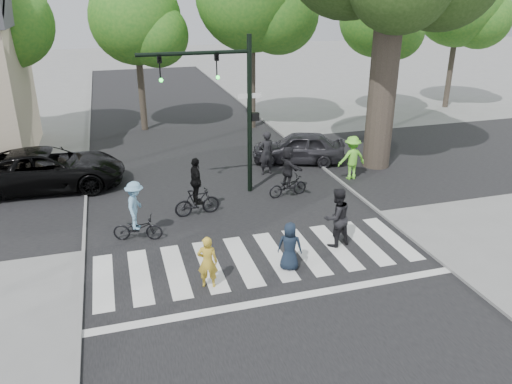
{
  "coord_description": "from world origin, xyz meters",
  "views": [
    {
      "loc": [
        -3.81,
        -11.48,
        7.53
      ],
      "look_at": [
        0.5,
        3.0,
        1.3
      ],
      "focal_mm": 35.0,
      "sensor_mm": 36.0,
      "label": 1
    }
  ],
  "objects_px": {
    "cyclist_mid": "(197,192)",
    "pedestrian_adult": "(337,217)",
    "pedestrian_child": "(290,246)",
    "car_suv": "(48,169)",
    "traffic_signal": "(227,94)",
    "cyclist_right": "(288,174)",
    "car_grey": "(298,147)",
    "pedestrian_woman": "(208,262)",
    "cyclist_left": "(136,215)"
  },
  "relations": [
    {
      "from": "cyclist_mid",
      "to": "cyclist_right",
      "type": "height_order",
      "value": "cyclist_mid"
    },
    {
      "from": "pedestrian_adult",
      "to": "car_grey",
      "type": "relative_size",
      "value": 0.45
    },
    {
      "from": "pedestrian_adult",
      "to": "cyclist_right",
      "type": "relative_size",
      "value": 0.95
    },
    {
      "from": "cyclist_left",
      "to": "cyclist_right",
      "type": "distance_m",
      "value": 6.17
    },
    {
      "from": "car_suv",
      "to": "pedestrian_adult",
      "type": "bearing_deg",
      "value": -127.09
    },
    {
      "from": "traffic_signal",
      "to": "cyclist_mid",
      "type": "distance_m",
      "value": 3.77
    },
    {
      "from": "traffic_signal",
      "to": "cyclist_right",
      "type": "distance_m",
      "value": 3.78
    },
    {
      "from": "pedestrian_child",
      "to": "cyclist_mid",
      "type": "distance_m",
      "value": 4.76
    },
    {
      "from": "pedestrian_woman",
      "to": "pedestrian_adult",
      "type": "height_order",
      "value": "pedestrian_adult"
    },
    {
      "from": "pedestrian_woman",
      "to": "car_suv",
      "type": "xyz_separation_m",
      "value": [
        -4.67,
        8.82,
        0.07
      ]
    },
    {
      "from": "traffic_signal",
      "to": "cyclist_right",
      "type": "relative_size",
      "value": 2.99
    },
    {
      "from": "cyclist_left",
      "to": "cyclist_mid",
      "type": "xyz_separation_m",
      "value": [
        2.16,
        1.32,
        0.01
      ]
    },
    {
      "from": "car_suv",
      "to": "pedestrian_woman",
      "type": "bearing_deg",
      "value": -148.75
    },
    {
      "from": "pedestrian_adult",
      "to": "car_grey",
      "type": "xyz_separation_m",
      "value": [
        1.76,
        7.81,
        -0.23
      ]
    },
    {
      "from": "traffic_signal",
      "to": "pedestrian_woman",
      "type": "bearing_deg",
      "value": -108.63
    },
    {
      "from": "pedestrian_child",
      "to": "pedestrian_adult",
      "type": "bearing_deg",
      "value": -129.37
    },
    {
      "from": "pedestrian_woman",
      "to": "cyclist_mid",
      "type": "relative_size",
      "value": 0.7
    },
    {
      "from": "traffic_signal",
      "to": "cyclist_mid",
      "type": "xyz_separation_m",
      "value": [
        -1.56,
        -1.63,
        -3.03
      ]
    },
    {
      "from": "cyclist_mid",
      "to": "car_grey",
      "type": "bearing_deg",
      "value": 38.48
    },
    {
      "from": "traffic_signal",
      "to": "cyclist_right",
      "type": "height_order",
      "value": "traffic_signal"
    },
    {
      "from": "traffic_signal",
      "to": "car_suv",
      "type": "distance_m",
      "value": 7.88
    },
    {
      "from": "pedestrian_woman",
      "to": "pedestrian_adult",
      "type": "distance_m",
      "value": 4.46
    },
    {
      "from": "cyclist_right",
      "to": "car_grey",
      "type": "distance_m",
      "value": 4.1
    },
    {
      "from": "cyclist_left",
      "to": "cyclist_right",
      "type": "relative_size",
      "value": 0.99
    },
    {
      "from": "traffic_signal",
      "to": "cyclist_mid",
      "type": "height_order",
      "value": "traffic_signal"
    },
    {
      "from": "pedestrian_woman",
      "to": "pedestrian_child",
      "type": "distance_m",
      "value": 2.43
    },
    {
      "from": "pedestrian_adult",
      "to": "car_suv",
      "type": "xyz_separation_m",
      "value": [
        -8.97,
        7.63,
        -0.13
      ]
    },
    {
      "from": "pedestrian_child",
      "to": "cyclist_mid",
      "type": "height_order",
      "value": "cyclist_mid"
    },
    {
      "from": "pedestrian_adult",
      "to": "cyclist_right",
      "type": "bearing_deg",
      "value": -101.92
    },
    {
      "from": "traffic_signal",
      "to": "cyclist_mid",
      "type": "relative_size",
      "value": 2.82
    },
    {
      "from": "pedestrian_woman",
      "to": "cyclist_left",
      "type": "distance_m",
      "value": 3.67
    },
    {
      "from": "traffic_signal",
      "to": "cyclist_mid",
      "type": "bearing_deg",
      "value": -133.78
    },
    {
      "from": "pedestrian_woman",
      "to": "car_suv",
      "type": "height_order",
      "value": "car_suv"
    },
    {
      "from": "cyclist_left",
      "to": "traffic_signal",
      "type": "bearing_deg",
      "value": 38.41
    },
    {
      "from": "cyclist_right",
      "to": "car_grey",
      "type": "relative_size",
      "value": 0.48
    },
    {
      "from": "cyclist_left",
      "to": "car_grey",
      "type": "xyz_separation_m",
      "value": [
        7.66,
        5.7,
        -0.14
      ]
    },
    {
      "from": "cyclist_mid",
      "to": "pedestrian_adult",
      "type": "bearing_deg",
      "value": -42.54
    },
    {
      "from": "cyclist_left",
      "to": "cyclist_right",
      "type": "height_order",
      "value": "cyclist_right"
    },
    {
      "from": "pedestrian_adult",
      "to": "cyclist_right",
      "type": "height_order",
      "value": "cyclist_right"
    },
    {
      "from": "pedestrian_adult",
      "to": "cyclist_mid",
      "type": "distance_m",
      "value": 5.08
    },
    {
      "from": "car_grey",
      "to": "cyclist_right",
      "type": "bearing_deg",
      "value": -6.36
    },
    {
      "from": "cyclist_mid",
      "to": "car_suv",
      "type": "xyz_separation_m",
      "value": [
        -5.22,
        4.2,
        -0.05
      ]
    },
    {
      "from": "cyclist_right",
      "to": "car_grey",
      "type": "height_order",
      "value": "cyclist_right"
    },
    {
      "from": "car_suv",
      "to": "cyclist_right",
      "type": "bearing_deg",
      "value": -108.12
    },
    {
      "from": "cyclist_mid",
      "to": "traffic_signal",
      "type": "bearing_deg",
      "value": 46.22
    },
    {
      "from": "pedestrian_child",
      "to": "cyclist_left",
      "type": "distance_m",
      "value": 5.05
    },
    {
      "from": "car_suv",
      "to": "car_grey",
      "type": "distance_m",
      "value": 10.73
    },
    {
      "from": "pedestrian_woman",
      "to": "cyclist_right",
      "type": "relative_size",
      "value": 0.75
    },
    {
      "from": "cyclist_right",
      "to": "car_grey",
      "type": "xyz_separation_m",
      "value": [
        1.84,
        3.67,
        -0.18
      ]
    },
    {
      "from": "pedestrian_woman",
      "to": "pedestrian_child",
      "type": "bearing_deg",
      "value": -157.01
    }
  ]
}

